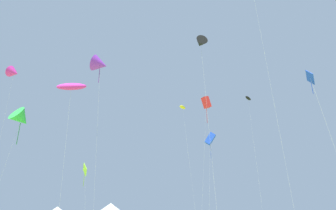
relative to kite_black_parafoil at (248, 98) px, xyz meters
The scene contains 11 objects.
kite_black_parafoil is the anchor object (origin of this frame).
kite_green_delta 49.67m from the kite_black_parafoil, 159.93° to the right, with size 4.26×4.37×16.72m.
kite_blue_diamond 44.85m from the kite_black_parafoil, 108.88° to the right, with size 1.79×1.49×13.72m.
kite_purple_delta 41.00m from the kite_black_parafoil, 146.08° to the right, with size 3.16×2.94×23.32m.
kite_blue_box 14.67m from the kite_black_parafoil, behind, with size 3.40×3.58×18.67m.
kite_black_delta 39.13m from the kite_black_parafoil, 123.50° to the right, with size 1.44×2.20×21.56m.
kite_magenta_parafoil 45.56m from the kite_black_parafoil, 146.31° to the right, with size 4.24×2.49×17.97m.
kite_yellow_parafoil 16.44m from the kite_black_parafoil, behind, with size 3.09×3.24×25.46m.
kite_red_box 15.51m from the kite_black_parafoil, 151.25° to the right, with size 3.42×1.96×24.45m.
kite_lime_diamond 41.15m from the kite_black_parafoil, behind, with size 1.65×2.60×11.05m.
kite_magenta_delta 51.10m from the kite_black_parafoil, 168.55° to the right, with size 2.92×2.70×26.78m.
Camera 1 is at (-6.04, -4.44, 1.82)m, focal length 30.34 mm.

